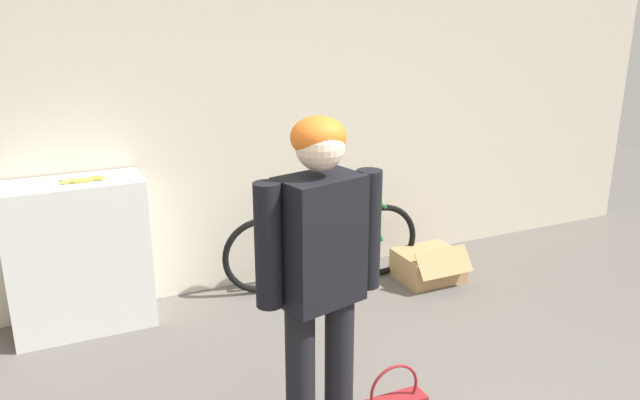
# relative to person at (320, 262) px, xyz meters

# --- Properties ---
(wall_back) EXTENTS (8.00, 0.07, 2.60)m
(wall_back) POSITION_rel_person_xyz_m (0.25, 2.03, 0.30)
(wall_back) COLOR beige
(wall_back) RESTS_ON ground_plane
(side_shelf) EXTENTS (0.90, 0.41, 1.04)m
(side_shelf) POSITION_rel_person_xyz_m (-0.96, 1.78, -0.48)
(side_shelf) COLOR white
(side_shelf) RESTS_ON ground_plane
(person) EXTENTS (0.62, 0.32, 1.68)m
(person) POSITION_rel_person_xyz_m (0.00, 0.00, 0.00)
(person) COLOR black
(person) RESTS_ON ground_plane
(bicycle) EXTENTS (1.60, 0.46, 0.68)m
(bicycle) POSITION_rel_person_xyz_m (0.82, 1.72, -0.68)
(bicycle) COLOR black
(bicycle) RESTS_ON ground_plane
(banana) EXTENTS (0.29, 0.08, 0.03)m
(banana) POSITION_rel_person_xyz_m (-0.89, 1.73, 0.06)
(banana) COLOR #EAD64C
(banana) RESTS_ON side_shelf
(cardboard_box) EXTENTS (0.49, 0.49, 0.31)m
(cardboard_box) POSITION_rel_person_xyz_m (1.64, 1.46, -0.89)
(cardboard_box) COLOR tan
(cardboard_box) RESTS_ON ground_plane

